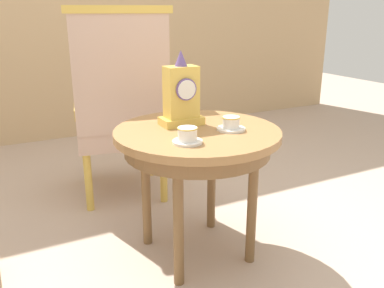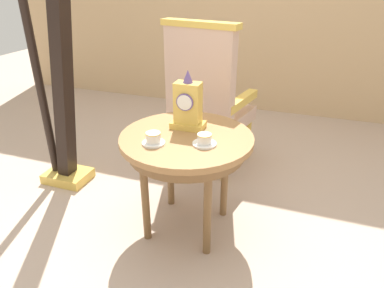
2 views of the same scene
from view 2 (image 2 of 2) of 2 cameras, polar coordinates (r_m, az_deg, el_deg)
The scene contains 7 objects.
ground_plane at distance 2.26m, azimuth -3.13°, elevation -12.46°, with size 10.00×10.00×0.00m, color #BCA38E.
side_table at distance 1.93m, azimuth -0.89°, elevation -0.55°, with size 0.74×0.74×0.62m.
teacup_left at distance 1.80m, azimuth -6.37°, elevation 0.86°, with size 0.12×0.12×0.06m.
teacup_right at distance 1.79m, azimuth 2.06°, elevation 0.66°, with size 0.13×0.13×0.06m.
mantel_clock at distance 1.94m, azimuth -0.68°, elevation 6.33°, with size 0.19×0.11×0.34m.
armchair at distance 2.60m, azimuth 2.48°, elevation 7.75°, with size 0.64×0.63×1.14m.
harp at distance 2.52m, azimuth -21.33°, elevation 7.97°, with size 0.40×0.24×1.74m.
Camera 2 is at (0.70, -1.63, 1.41)m, focal length 32.47 mm.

